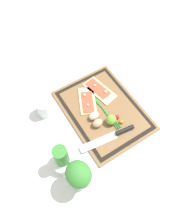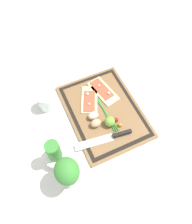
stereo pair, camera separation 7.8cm
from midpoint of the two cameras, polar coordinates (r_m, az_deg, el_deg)
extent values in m
plane|color=silver|center=(1.20, 0.06, 0.19)|extent=(6.00, 6.00, 0.00)
cube|color=brown|center=(1.20, 0.06, 0.34)|extent=(0.51, 0.38, 0.01)
cube|color=black|center=(1.19, 0.06, 0.50)|extent=(0.48, 0.35, 0.00)
cube|color=brown|center=(1.19, 0.06, 0.54)|extent=(0.44, 0.31, 0.00)
cube|color=beige|center=(1.25, -0.79, 5.51)|extent=(0.21, 0.13, 0.01)
cube|color=#D14C33|center=(1.26, -1.26, 6.05)|extent=(0.16, 0.09, 0.00)
sphere|color=silver|center=(1.23, 0.69, 5.21)|extent=(0.02, 0.02, 0.02)
sphere|color=silver|center=(1.26, -2.04, 6.85)|extent=(0.01, 0.01, 0.01)
cube|color=beige|center=(1.22, -4.12, 2.90)|extent=(0.20, 0.15, 0.01)
cube|color=#D14C33|center=(1.21, -4.08, 2.51)|extent=(0.15, 0.11, 0.00)
sphere|color=silver|center=(1.23, -4.82, 4.35)|extent=(0.02, 0.02, 0.02)
sphere|color=silver|center=(1.19, -3.99, 1.77)|extent=(0.01, 0.01, 0.01)
cube|color=silver|center=(1.11, -1.37, -7.99)|extent=(0.07, 0.20, 0.00)
cylinder|color=black|center=(1.13, 5.57, -4.84)|extent=(0.04, 0.10, 0.02)
ellipsoid|color=tan|center=(1.13, -1.55, -3.02)|extent=(0.04, 0.06, 0.04)
ellipsoid|color=beige|center=(1.15, -2.47, -1.13)|extent=(0.04, 0.06, 0.04)
sphere|color=#70A838|center=(1.13, 2.06, -2.17)|extent=(0.06, 0.06, 0.06)
sphere|color=red|center=(1.16, 3.61, -1.45)|extent=(0.02, 0.02, 0.02)
sphere|color=orange|center=(1.15, 4.75, -2.70)|extent=(0.02, 0.02, 0.02)
cylinder|color=#388433|center=(1.19, 0.05, 0.96)|extent=(0.30, 0.02, 0.01)
cylinder|color=#388433|center=(1.19, 0.05, 0.96)|extent=(0.30, 0.02, 0.01)
cylinder|color=#388433|center=(1.19, 0.05, 0.96)|extent=(0.30, 0.04, 0.01)
cylinder|color=white|center=(1.08, -10.51, -12.82)|extent=(0.12, 0.12, 0.06)
cylinder|color=#388433|center=(1.01, -11.22, -11.56)|extent=(0.06, 0.06, 0.15)
cylinder|color=silver|center=(1.20, -15.25, 0.80)|extent=(0.08, 0.08, 0.09)
cylinder|color=#D16023|center=(1.23, -14.96, 0.16)|extent=(0.07, 0.07, 0.03)
cylinder|color=silver|center=(1.16, -15.82, 2.04)|extent=(0.08, 0.08, 0.01)
cylinder|color=silver|center=(1.02, -6.46, -17.33)|extent=(0.07, 0.07, 0.11)
ellipsoid|color=#388433|center=(0.92, -7.11, -15.98)|extent=(0.12, 0.10, 0.10)
camera|label=1|loc=(0.04, -91.92, -3.40)|focal=35.00mm
camera|label=2|loc=(0.04, 88.08, 3.40)|focal=35.00mm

